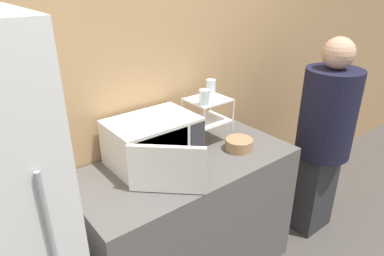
{
  "coord_description": "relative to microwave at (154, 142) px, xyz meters",
  "views": [
    {
      "loc": [
        -1.14,
        -1.14,
        1.99
      ],
      "look_at": [
        0.07,
        0.38,
        1.12
      ],
      "focal_mm": 32.0,
      "sensor_mm": 36.0,
      "label": 1
    }
  ],
  "objects": [
    {
      "name": "glass_front_left",
      "position": [
        0.37,
        -0.04,
        0.22
      ],
      "size": [
        0.07,
        0.07,
        0.1
      ],
      "color": "silver",
      "rests_on": "dish_rack"
    },
    {
      "name": "dish_rack",
      "position": [
        0.46,
        0.03,
        0.08
      ],
      "size": [
        0.27,
        0.24,
        0.31
      ],
      "color": "white",
      "rests_on": "counter"
    },
    {
      "name": "bowl",
      "position": [
        0.54,
        -0.2,
        -0.11
      ],
      "size": [
        0.18,
        0.18,
        0.08
      ],
      "color": "#AD7F56",
      "rests_on": "counter"
    },
    {
      "name": "counter",
      "position": [
        0.16,
        -0.12,
        -0.6
      ],
      "size": [
        1.42,
        0.68,
        0.92
      ],
      "color": "#595654",
      "rests_on": "ground_plane"
    },
    {
      "name": "glass_back_right",
      "position": [
        0.55,
        0.1,
        0.22
      ],
      "size": [
        0.07,
        0.07,
        0.1
      ],
      "color": "silver",
      "rests_on": "dish_rack"
    },
    {
      "name": "microwave",
      "position": [
        0.0,
        0.0,
        0.0
      ],
      "size": [
        0.55,
        0.67,
        0.28
      ],
      "color": "silver",
      "rests_on": "counter"
    },
    {
      "name": "person",
      "position": [
        1.3,
        -0.37,
        -0.18
      ],
      "size": [
        0.41,
        0.41,
        1.6
      ],
      "color": "#2D2D33",
      "rests_on": "ground_plane"
    },
    {
      "name": "wall_back",
      "position": [
        0.16,
        0.27,
        0.24
      ],
      "size": [
        8.0,
        0.06,
        2.6
      ],
      "color": "tan",
      "rests_on": "ground_plane"
    }
  ]
}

